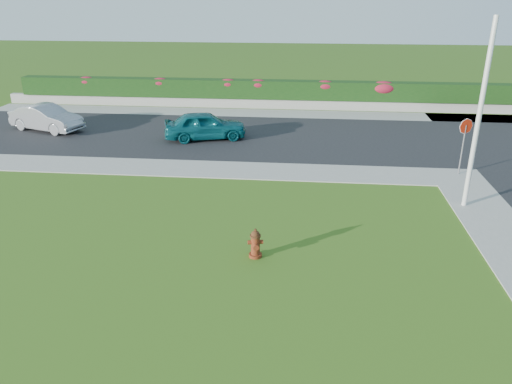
# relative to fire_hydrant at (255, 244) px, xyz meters

# --- Properties ---
(ground) EXTENTS (120.00, 120.00, 0.00)m
(ground) POSITION_rel_fire_hydrant_xyz_m (0.31, -2.06, -0.40)
(ground) COLOR black
(ground) RESTS_ON ground
(street_far) EXTENTS (26.00, 8.00, 0.04)m
(street_far) POSITION_rel_fire_hydrant_xyz_m (-4.69, 11.94, -0.38)
(street_far) COLOR black
(street_far) RESTS_ON ground
(sidewalk_far) EXTENTS (24.00, 2.00, 0.04)m
(sidewalk_far) POSITION_rel_fire_hydrant_xyz_m (-5.69, 6.94, -0.38)
(sidewalk_far) COLOR gray
(sidewalk_far) RESTS_ON ground
(curb_corner) EXTENTS (2.00, 2.00, 0.04)m
(curb_corner) POSITION_rel_fire_hydrant_xyz_m (7.31, 6.94, -0.38)
(curb_corner) COLOR gray
(curb_corner) RESTS_ON ground
(sidewalk_beyond) EXTENTS (34.00, 2.00, 0.04)m
(sidewalk_beyond) POSITION_rel_fire_hydrant_xyz_m (-0.69, 16.94, -0.38)
(sidewalk_beyond) COLOR gray
(sidewalk_beyond) RESTS_ON ground
(retaining_wall) EXTENTS (34.00, 0.40, 0.60)m
(retaining_wall) POSITION_rel_fire_hydrant_xyz_m (-0.69, 18.44, -0.10)
(retaining_wall) COLOR gray
(retaining_wall) RESTS_ON ground
(hedge) EXTENTS (32.00, 0.90, 1.10)m
(hedge) POSITION_rel_fire_hydrant_xyz_m (-0.69, 18.54, 0.75)
(hedge) COLOR black
(hedge) RESTS_ON retaining_wall
(fire_hydrant) EXTENTS (0.44, 0.42, 0.85)m
(fire_hydrant) POSITION_rel_fire_hydrant_xyz_m (0.00, 0.00, 0.00)
(fire_hydrant) COLOR #541D0D
(fire_hydrant) RESTS_ON ground
(sedan_teal) EXTENTS (4.23, 2.62, 1.34)m
(sedan_teal) POSITION_rel_fire_hydrant_xyz_m (-3.59, 11.26, 0.31)
(sedan_teal) COLOR #0C555E
(sedan_teal) RESTS_ON street_far
(sedan_silver) EXTENTS (4.22, 2.62, 1.31)m
(sedan_silver) POSITION_rel_fire_hydrant_xyz_m (-12.08, 12.02, 0.29)
(sedan_silver) COLOR #929498
(sedan_silver) RESTS_ON street_far
(utility_pole) EXTENTS (0.16, 0.16, 6.19)m
(utility_pole) POSITION_rel_fire_hydrant_xyz_m (6.76, 4.17, 2.69)
(utility_pole) COLOR silver
(utility_pole) RESTS_ON ground
(stop_sign) EXTENTS (0.57, 0.28, 2.29)m
(stop_sign) POSITION_rel_fire_hydrant_xyz_m (7.43, 7.35, 1.28)
(stop_sign) COLOR slate
(stop_sign) RESTS_ON ground
(flower_clump_a) EXTENTS (1.16, 0.75, 0.58)m
(flower_clump_a) POSITION_rel_fire_hydrant_xyz_m (-12.54, 18.44, 1.07)
(flower_clump_a) COLOR #B01E3A
(flower_clump_a) RESTS_ON hedge
(flower_clump_b) EXTENTS (1.18, 0.76, 0.59)m
(flower_clump_b) POSITION_rel_fire_hydrant_xyz_m (-7.79, 18.44, 1.06)
(flower_clump_b) COLOR #B01E3A
(flower_clump_b) RESTS_ON hedge
(flower_clump_c) EXTENTS (1.18, 0.76, 0.59)m
(flower_clump_c) POSITION_rel_fire_hydrant_xyz_m (-3.52, 18.44, 1.06)
(flower_clump_c) COLOR #B01E3A
(flower_clump_c) RESTS_ON hedge
(flower_clump_d) EXTENTS (1.20, 0.77, 0.60)m
(flower_clump_d) POSITION_rel_fire_hydrant_xyz_m (-1.66, 18.44, 1.06)
(flower_clump_d) COLOR #B01E3A
(flower_clump_d) RESTS_ON hedge
(flower_clump_e) EXTENTS (1.25, 0.80, 0.62)m
(flower_clump_e) POSITION_rel_fire_hydrant_xyz_m (2.39, 18.44, 1.05)
(flower_clump_e) COLOR #B01E3A
(flower_clump_e) RESTS_ON hedge
(flower_clump_f) EXTENTS (1.55, 1.00, 0.77)m
(flower_clump_f) POSITION_rel_fire_hydrant_xyz_m (5.85, 18.44, 0.99)
(flower_clump_f) COLOR #B01E3A
(flower_clump_f) RESTS_ON hedge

